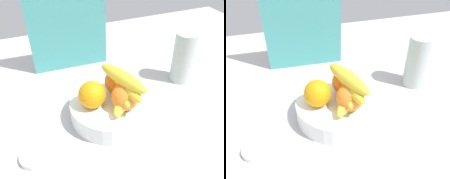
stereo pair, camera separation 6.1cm
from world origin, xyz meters
TOP-DOWN VIEW (x-y plane):
  - ground_plane at (0.00, 0.00)cm, footprint 180.00×140.00cm
  - fruit_bowl at (-3.02, 1.98)cm, footprint 24.74×24.74cm
  - orange_front_left at (-8.95, 2.03)cm, footprint 7.69×7.69cm
  - orange_front_right at (-0.88, -2.22)cm, footprint 7.69×7.69cm
  - orange_center at (-0.23, 5.14)cm, footprint 7.69×7.69cm
  - banana_bunch at (-0.16, 0.30)cm, footprint 13.85×18.85cm
  - cutting_board at (-6.92, 34.06)cm, footprint 28.05×2.93cm
  - thermos_tumbler at (27.08, 10.43)cm, footprint 7.34×7.34cm
  - jar_lid at (-27.27, -5.69)cm, footprint 7.28×7.28cm

SIDE VIEW (x-z plane):
  - ground_plane at x=0.00cm, z-range -3.00..0.00cm
  - jar_lid at x=-27.27cm, z-range 0.00..1.56cm
  - fruit_bowl at x=-3.02cm, z-range 0.00..5.74cm
  - thermos_tumbler at x=27.08cm, z-range 0.00..18.03cm
  - orange_front_left at x=-8.95cm, z-range 5.74..13.43cm
  - orange_front_right at x=-0.88cm, z-range 5.74..13.43cm
  - orange_center at x=-0.23cm, z-range 5.74..13.43cm
  - banana_bunch at x=-0.16cm, z-range 5.74..16.34cm
  - cutting_board at x=-6.92cm, z-range 0.00..36.00cm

